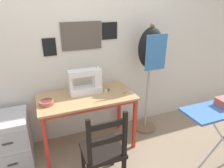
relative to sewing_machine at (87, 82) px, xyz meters
The scene contains 11 objects.
ground_plane 0.95m from the sewing_machine, 95.44° to the right, with size 14.00×14.00×0.00m, color gray.
wall_back 0.48m from the sewing_machine, 97.60° to the left, with size 10.00×0.07×2.55m.
sewing_table 0.26m from the sewing_machine, 109.34° to the right, with size 1.15×0.57×0.74m.
sewing_machine is the anchor object (origin of this frame).
fabric_bowl 0.53m from the sewing_machine, 165.85° to the right, with size 0.16×0.16×0.05m.
scissors 0.50m from the sewing_machine, 21.65° to the right, with size 0.14×0.06×0.01m.
thread_spool_near_machine 0.26m from the sewing_machine, 19.32° to the right, with size 0.04×0.04×0.03m.
thread_spool_mid_table 0.29m from the sewing_machine, ahead, with size 0.03×0.03×0.03m.
wooden_chair 0.84m from the sewing_machine, 93.62° to the right, with size 0.40×0.38×0.90m.
filing_cabinet 1.09m from the sewing_machine, behind, with size 0.41×0.47×0.63m.
dress_form 0.89m from the sewing_machine, ahead, with size 0.34×0.32×1.53m.
Camera 1 is at (-0.50, -1.81, 1.81)m, focal length 32.00 mm.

